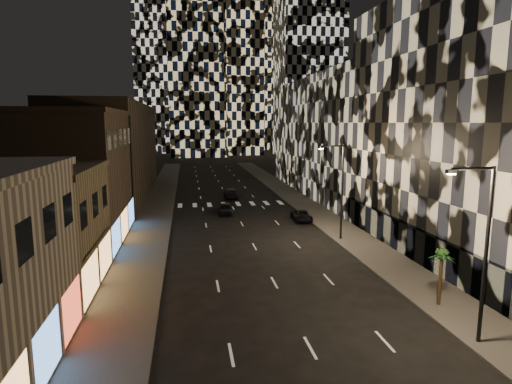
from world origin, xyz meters
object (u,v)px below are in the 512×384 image
object	(u,v)px
car_dark_midlane	(226,209)
car_dark_rightlane	(302,216)
streetlight_near	(482,243)
streetlight_far	(340,185)
car_dark_oncoming	(231,193)
palm_tree	(442,259)

from	to	relation	value
car_dark_midlane	car_dark_rightlane	bearing A→B (deg)	-29.86
streetlight_near	car_dark_midlane	size ratio (longest dim) A/B	2.23
streetlight_near	streetlight_far	world-z (taller)	same
car_dark_oncoming	streetlight_near	bearing A→B (deg)	102.02
streetlight_near	streetlight_far	size ratio (longest dim) A/B	1.00
streetlight_near	streetlight_far	xyz separation A→B (m)	(0.00, 20.00, 0.00)
car_dark_oncoming	palm_tree	xyz separation A→B (m)	(8.69, -40.50, 2.33)
car_dark_oncoming	car_dark_midlane	bearing A→B (deg)	83.03
car_dark_rightlane	palm_tree	xyz separation A→B (m)	(2.19, -23.96, 2.44)
car_dark_rightlane	car_dark_midlane	bearing A→B (deg)	153.37
streetlight_far	car_dark_oncoming	world-z (taller)	streetlight_far
car_dark_midlane	car_dark_rightlane	size ratio (longest dim) A/B	0.93
streetlight_near	car_dark_midlane	xyz separation A→B (m)	(-9.70, 33.44, -4.67)
streetlight_near	streetlight_far	bearing A→B (deg)	90.00
car_dark_rightlane	palm_tree	size ratio (longest dim) A/B	1.24
car_dark_midlane	car_dark_rightlane	world-z (taller)	car_dark_midlane
streetlight_far	car_dark_oncoming	xyz separation A→B (m)	(-7.85, 24.97, -4.64)
streetlight_near	car_dark_rightlane	xyz separation A→B (m)	(-1.35, 28.44, -4.75)
streetlight_far	car_dark_rightlane	distance (m)	9.77
streetlight_near	car_dark_oncoming	world-z (taller)	streetlight_near
palm_tree	car_dark_rightlane	bearing A→B (deg)	95.22
car_dark_midlane	car_dark_oncoming	bearing A→B (deg)	81.99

